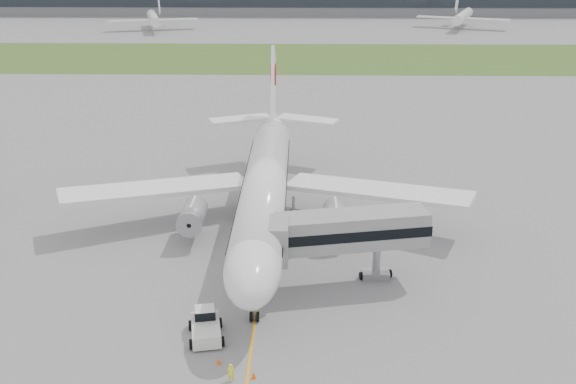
{
  "coord_description": "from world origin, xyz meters",
  "views": [
    {
      "loc": [
        4.02,
        -64.02,
        32.05
      ],
      "look_at": [
        2.66,
        2.0,
        5.71
      ],
      "focal_mm": 40.0,
      "sensor_mm": 36.0,
      "label": 1
    }
  ],
  "objects_px": {
    "jet_bridge": "(336,233)",
    "pushback_tug": "(206,325)",
    "ground_crew_near": "(231,372)",
    "airliner": "(265,183)"
  },
  "relations": [
    {
      "from": "pushback_tug",
      "to": "ground_crew_near",
      "type": "distance_m",
      "value": 6.66
    },
    {
      "from": "jet_bridge",
      "to": "pushback_tug",
      "type": "bearing_deg",
      "value": -153.83
    },
    {
      "from": "pushback_tug",
      "to": "ground_crew_near",
      "type": "xyz_separation_m",
      "value": [
        2.79,
        -6.04,
        -0.22
      ]
    },
    {
      "from": "jet_bridge",
      "to": "ground_crew_near",
      "type": "distance_m",
      "value": 17.9
    },
    {
      "from": "airliner",
      "to": "ground_crew_near",
      "type": "distance_m",
      "value": 28.67
    },
    {
      "from": "pushback_tug",
      "to": "jet_bridge",
      "type": "height_order",
      "value": "jet_bridge"
    },
    {
      "from": "pushback_tug",
      "to": "ground_crew_near",
      "type": "height_order",
      "value": "pushback_tug"
    },
    {
      "from": "pushback_tug",
      "to": "jet_bridge",
      "type": "relative_size",
      "value": 0.28
    },
    {
      "from": "jet_bridge",
      "to": "airliner",
      "type": "bearing_deg",
      "value": 108.07
    },
    {
      "from": "pushback_tug",
      "to": "jet_bridge",
      "type": "bearing_deg",
      "value": 26.78
    }
  ]
}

